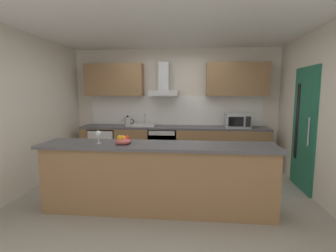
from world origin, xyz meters
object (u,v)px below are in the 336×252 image
at_px(sink, 144,125).
at_px(range_hood, 164,85).
at_px(microwave, 237,121).
at_px(kettle, 128,122).
at_px(refrigerator, 105,147).
at_px(fruit_bowl, 123,141).
at_px(wine_glass, 98,134).
at_px(oven, 163,146).

bearing_deg(sink, range_hood, 15.47).
height_order(microwave, kettle, microwave).
height_order(refrigerator, fruit_bowl, fruit_bowl).
xyz_separation_m(range_hood, wine_glass, (-0.64, -2.25, -0.72)).
bearing_deg(oven, sink, 178.53).
bearing_deg(refrigerator, kettle, -3.29).
height_order(oven, refrigerator, oven).
relative_size(microwave, kettle, 1.73).
distance_m(refrigerator, sink, 1.02).
xyz_separation_m(sink, fruit_bowl, (0.14, -2.15, 0.06)).
relative_size(range_hood, fruit_bowl, 3.27).
height_order(oven, microwave, microwave).
relative_size(sink, wine_glass, 2.81).
bearing_deg(range_hood, oven, -90.00).
distance_m(oven, range_hood, 1.33).
relative_size(refrigerator, wine_glass, 4.78).
bearing_deg(sink, microwave, -1.12).
bearing_deg(kettle, sink, 7.30).
relative_size(oven, refrigerator, 0.94).
relative_size(microwave, fruit_bowl, 2.27).
relative_size(kettle, wine_glass, 1.62).
xyz_separation_m(kettle, fruit_bowl, (0.49, -2.11, -0.02)).
height_order(refrigerator, kettle, kettle).
relative_size(refrigerator, kettle, 2.94).
height_order(microwave, sink, microwave).
distance_m(oven, kettle, 0.95).
xyz_separation_m(wine_glass, fruit_bowl, (0.35, -0.02, -0.08)).
xyz_separation_m(range_hood, fruit_bowl, (-0.29, -2.27, -0.80)).
distance_m(refrigerator, fruit_bowl, 2.44).
xyz_separation_m(oven, refrigerator, (-1.32, -0.00, -0.03)).
height_order(refrigerator, range_hood, range_hood).
bearing_deg(kettle, refrigerator, 176.71).
bearing_deg(wine_glass, oven, 73.25).
xyz_separation_m(refrigerator, fruit_bowl, (1.03, -2.14, 0.56)).
height_order(microwave, wine_glass, microwave).
height_order(oven, wine_glass, wine_glass).
bearing_deg(microwave, wine_glass, -136.47).
bearing_deg(refrigerator, microwave, -0.50).
distance_m(kettle, wine_glass, 2.10).
relative_size(microwave, range_hood, 0.69).
bearing_deg(microwave, range_hood, 174.26).
height_order(sink, range_hood, range_hood).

